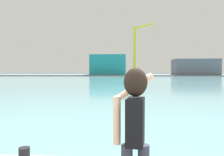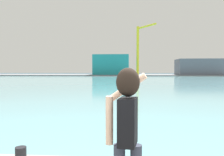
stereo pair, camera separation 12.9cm
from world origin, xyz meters
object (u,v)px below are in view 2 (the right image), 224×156
Objects in this scene: person_photographer at (127,124)px; port_crane at (140,46)px; warehouse_left at (112,65)px; warehouse_right at (198,67)px.

person_photographer is 87.81m from port_crane.
warehouse_right is at bearing -1.85° from warehouse_left.
warehouse_right reaches higher than person_photographer.
port_crane reaches higher than warehouse_left.
person_photographer is 93.55m from warehouse_right.
person_photographer is at bearing -106.52° from warehouse_right.
warehouse_left reaches higher than warehouse_right.
warehouse_left is 34.04m from warehouse_right.
warehouse_right is 0.87× the size of port_crane.
port_crane reaches higher than warehouse_right.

